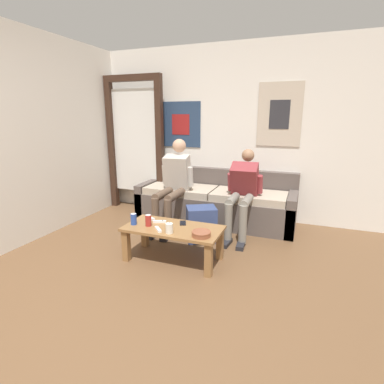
# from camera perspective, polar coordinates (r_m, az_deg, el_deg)

# --- Properties ---
(ground_plane) EXTENTS (18.00, 18.00, 0.00)m
(ground_plane) POSITION_cam_1_polar(r_m,az_deg,el_deg) (2.42, -11.44, -25.53)
(ground_plane) COLOR brown
(wall_back) EXTENTS (10.00, 0.07, 2.55)m
(wall_back) POSITION_cam_1_polar(r_m,az_deg,el_deg) (4.60, 7.90, 10.98)
(wall_back) COLOR white
(wall_back) RESTS_ON ground_plane
(door_frame) EXTENTS (1.00, 0.10, 2.15)m
(door_frame) POSITION_cam_1_polar(r_m,az_deg,el_deg) (5.01, -10.82, 10.24)
(door_frame) COLOR #382319
(door_frame) RESTS_ON ground_plane
(couch) EXTENTS (2.29, 0.74, 0.75)m
(couch) POSITION_cam_1_polar(r_m,az_deg,el_deg) (4.45, 4.42, -2.14)
(couch) COLOR #564C47
(couch) RESTS_ON ground_plane
(coffee_table) EXTENTS (1.05, 0.51, 0.38)m
(coffee_table) POSITION_cam_1_polar(r_m,az_deg,el_deg) (3.26, -3.61, -7.86)
(coffee_table) COLOR olive
(coffee_table) RESTS_ON ground_plane
(person_seated_adult) EXTENTS (0.47, 0.88, 1.22)m
(person_seated_adult) POSITION_cam_1_polar(r_m,az_deg,el_deg) (4.15, -3.48, 2.10)
(person_seated_adult) COLOR brown
(person_seated_adult) RESTS_ON ground_plane
(person_seated_teen) EXTENTS (0.47, 0.90, 1.11)m
(person_seated_teen) POSITION_cam_1_polar(r_m,az_deg,el_deg) (3.93, 9.61, 0.46)
(person_seated_teen) COLOR gray
(person_seated_teen) RESTS_ON ground_plane
(backpack) EXTENTS (0.45, 0.42, 0.43)m
(backpack) POSITION_cam_1_polar(r_m,az_deg,el_deg) (3.78, 1.81, -6.28)
(backpack) COLOR navy
(backpack) RESTS_ON ground_plane
(ceramic_bowl) EXTENTS (0.19, 0.19, 0.05)m
(ceramic_bowl) POSITION_cam_1_polar(r_m,az_deg,el_deg) (2.99, 1.78, -7.89)
(ceramic_bowl) COLOR brown
(ceramic_bowl) RESTS_ON coffee_table
(pillar_candle) EXTENTS (0.08, 0.08, 0.12)m
(pillar_candle) POSITION_cam_1_polar(r_m,az_deg,el_deg) (3.07, -4.35, -6.90)
(pillar_candle) COLOR silver
(pillar_candle) RESTS_ON coffee_table
(drink_can_blue) EXTENTS (0.07, 0.07, 0.12)m
(drink_can_blue) POSITION_cam_1_polar(r_m,az_deg,el_deg) (3.35, -11.06, -5.09)
(drink_can_blue) COLOR #28479E
(drink_can_blue) RESTS_ON coffee_table
(drink_can_red) EXTENTS (0.07, 0.07, 0.12)m
(drink_can_red) POSITION_cam_1_polar(r_m,az_deg,el_deg) (3.28, -8.32, -5.38)
(drink_can_red) COLOR maroon
(drink_can_red) RESTS_ON coffee_table
(game_controller_near_left) EXTENTS (0.15, 0.08, 0.03)m
(game_controller_near_left) POSITION_cam_1_polar(r_m,az_deg,el_deg) (3.38, -6.18, -5.62)
(game_controller_near_left) COLOR white
(game_controller_near_left) RESTS_ON coffee_table
(game_controller_near_right) EXTENTS (0.12, 0.13, 0.03)m
(game_controller_near_right) POSITION_cam_1_polar(r_m,az_deg,el_deg) (3.16, -6.48, -7.06)
(game_controller_near_right) COLOR white
(game_controller_near_right) RESTS_ON coffee_table
(game_controller_far_center) EXTENTS (0.14, 0.09, 0.03)m
(game_controller_far_center) POSITION_cam_1_polar(r_m,az_deg,el_deg) (3.49, -7.95, -4.97)
(game_controller_far_center) COLOR white
(game_controller_far_center) RESTS_ON coffee_table
(cell_phone) EXTENTS (0.11, 0.15, 0.01)m
(cell_phone) POSITION_cam_1_polar(r_m,az_deg,el_deg) (3.33, -1.76, -5.92)
(cell_phone) COLOR black
(cell_phone) RESTS_ON coffee_table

